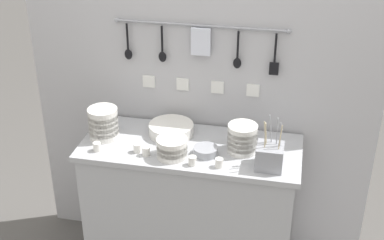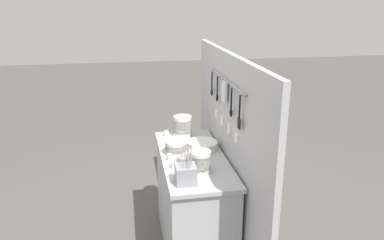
{
  "view_description": "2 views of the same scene",
  "coord_description": "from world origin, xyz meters",
  "px_view_note": "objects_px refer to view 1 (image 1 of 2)",
  "views": [
    {
      "loc": [
        0.52,
        -2.42,
        2.32
      ],
      "look_at": [
        0.02,
        -0.04,
        1.03
      ],
      "focal_mm": 50.0,
      "sensor_mm": 36.0,
      "label": 1
    },
    {
      "loc": [
        2.64,
        -0.47,
        2.02
      ],
      "look_at": [
        0.01,
        -0.01,
        1.15
      ],
      "focal_mm": 35.0,
      "sensor_mm": 36.0,
      "label": 2
    }
  ],
  "objects_px": {
    "bowl_stack_wide_centre": "(172,148)",
    "cup_by_caddy": "(192,161)",
    "plate_stack": "(171,129)",
    "steel_mixing_bowl": "(206,151)",
    "bowl_stack_short_front": "(242,139)",
    "cutlery_caddy": "(270,156)",
    "cup_front_right": "(146,151)",
    "bowl_stack_nested_right": "(103,123)",
    "cup_back_left": "(137,148)",
    "cup_beside_plates": "(97,147)",
    "cup_back_right": "(219,163)"
  },
  "relations": [
    {
      "from": "bowl_stack_wide_centre",
      "to": "cup_by_caddy",
      "type": "xyz_separation_m",
      "value": [
        0.12,
        -0.06,
        -0.03
      ]
    },
    {
      "from": "plate_stack",
      "to": "steel_mixing_bowl",
      "type": "relative_size",
      "value": 1.96
    },
    {
      "from": "bowl_stack_short_front",
      "to": "cutlery_caddy",
      "type": "relative_size",
      "value": 0.57
    },
    {
      "from": "bowl_stack_short_front",
      "to": "cup_front_right",
      "type": "bearing_deg",
      "value": -163.84
    },
    {
      "from": "cutlery_caddy",
      "to": "cup_front_right",
      "type": "height_order",
      "value": "cutlery_caddy"
    },
    {
      "from": "bowl_stack_wide_centre",
      "to": "steel_mixing_bowl",
      "type": "distance_m",
      "value": 0.18
    },
    {
      "from": "bowl_stack_nested_right",
      "to": "cup_by_caddy",
      "type": "bearing_deg",
      "value": -18.42
    },
    {
      "from": "bowl_stack_wide_centre",
      "to": "steel_mixing_bowl",
      "type": "height_order",
      "value": "bowl_stack_wide_centre"
    },
    {
      "from": "bowl_stack_short_front",
      "to": "bowl_stack_nested_right",
      "type": "bearing_deg",
      "value": -179.71
    },
    {
      "from": "bowl_stack_nested_right",
      "to": "bowl_stack_wide_centre",
      "type": "distance_m",
      "value": 0.43
    },
    {
      "from": "cup_back_left",
      "to": "cup_beside_plates",
      "type": "bearing_deg",
      "value": -171.35
    },
    {
      "from": "cup_front_right",
      "to": "cutlery_caddy",
      "type": "bearing_deg",
      "value": 1.64
    },
    {
      "from": "cup_by_caddy",
      "to": "bowl_stack_nested_right",
      "type": "bearing_deg",
      "value": 161.58
    },
    {
      "from": "bowl_stack_nested_right",
      "to": "cutlery_caddy",
      "type": "distance_m",
      "value": 0.92
    },
    {
      "from": "bowl_stack_nested_right",
      "to": "cup_beside_plates",
      "type": "distance_m",
      "value": 0.16
    },
    {
      "from": "bowl_stack_wide_centre",
      "to": "bowl_stack_short_front",
      "type": "relative_size",
      "value": 1.03
    },
    {
      "from": "bowl_stack_wide_centre",
      "to": "plate_stack",
      "type": "distance_m",
      "value": 0.24
    },
    {
      "from": "bowl_stack_short_front",
      "to": "cup_front_right",
      "type": "xyz_separation_m",
      "value": [
        -0.48,
        -0.14,
        -0.05
      ]
    },
    {
      "from": "cup_beside_plates",
      "to": "cup_back_left",
      "type": "distance_m",
      "value": 0.21
    },
    {
      "from": "bowl_stack_wide_centre",
      "to": "cup_back_right",
      "type": "relative_size",
      "value": 3.29
    },
    {
      "from": "bowl_stack_nested_right",
      "to": "plate_stack",
      "type": "xyz_separation_m",
      "value": [
        0.35,
        0.11,
        -0.06
      ]
    },
    {
      "from": "cup_back_right",
      "to": "steel_mixing_bowl",
      "type": "bearing_deg",
      "value": 130.38
    },
    {
      "from": "cutlery_caddy",
      "to": "bowl_stack_nested_right",
      "type": "bearing_deg",
      "value": 172.66
    },
    {
      "from": "steel_mixing_bowl",
      "to": "bowl_stack_wide_centre",
      "type": "bearing_deg",
      "value": -161.89
    },
    {
      "from": "cup_beside_plates",
      "to": "cup_front_right",
      "type": "relative_size",
      "value": 1.0
    },
    {
      "from": "cutlery_caddy",
      "to": "cup_by_caddy",
      "type": "height_order",
      "value": "cutlery_caddy"
    },
    {
      "from": "bowl_stack_wide_centre",
      "to": "cup_by_caddy",
      "type": "bearing_deg",
      "value": -25.83
    },
    {
      "from": "cup_back_left",
      "to": "steel_mixing_bowl",
      "type": "bearing_deg",
      "value": 7.85
    },
    {
      "from": "cup_back_right",
      "to": "cup_front_right",
      "type": "height_order",
      "value": "same"
    },
    {
      "from": "bowl_stack_wide_centre",
      "to": "cutlery_caddy",
      "type": "xyz_separation_m",
      "value": [
        0.5,
        0.0,
        0.01
      ]
    },
    {
      "from": "bowl_stack_wide_centre",
      "to": "bowl_stack_short_front",
      "type": "distance_m",
      "value": 0.37
    },
    {
      "from": "steel_mixing_bowl",
      "to": "cup_back_left",
      "type": "relative_size",
      "value": 2.62
    },
    {
      "from": "bowl_stack_wide_centre",
      "to": "plate_stack",
      "type": "bearing_deg",
      "value": 104.85
    },
    {
      "from": "steel_mixing_bowl",
      "to": "cup_front_right",
      "type": "height_order",
      "value": "cup_front_right"
    },
    {
      "from": "bowl_stack_nested_right",
      "to": "cup_back_left",
      "type": "distance_m",
      "value": 0.26
    },
    {
      "from": "bowl_stack_nested_right",
      "to": "cup_front_right",
      "type": "relative_size",
      "value": 3.58
    },
    {
      "from": "cup_beside_plates",
      "to": "cup_by_caddy",
      "type": "bearing_deg",
      "value": -3.43
    },
    {
      "from": "cutlery_caddy",
      "to": "bowl_stack_short_front",
      "type": "bearing_deg",
      "value": 141.44
    },
    {
      "from": "bowl_stack_wide_centre",
      "to": "cup_back_left",
      "type": "distance_m",
      "value": 0.19
    },
    {
      "from": "steel_mixing_bowl",
      "to": "cup_front_right",
      "type": "xyz_separation_m",
      "value": [
        -0.3,
        -0.07,
        0.0
      ]
    },
    {
      "from": "bowl_stack_short_front",
      "to": "cutlery_caddy",
      "type": "bearing_deg",
      "value": -38.56
    },
    {
      "from": "bowl_stack_short_front",
      "to": "cup_back_right",
      "type": "relative_size",
      "value": 3.2
    },
    {
      "from": "bowl_stack_nested_right",
      "to": "cup_by_caddy",
      "type": "height_order",
      "value": "bowl_stack_nested_right"
    },
    {
      "from": "bowl_stack_wide_centre",
      "to": "cup_beside_plates",
      "type": "bearing_deg",
      "value": -176.18
    },
    {
      "from": "plate_stack",
      "to": "cup_front_right",
      "type": "distance_m",
      "value": 0.26
    },
    {
      "from": "bowl_stack_short_front",
      "to": "cup_back_right",
      "type": "bearing_deg",
      "value": -118.28
    },
    {
      "from": "steel_mixing_bowl",
      "to": "cup_beside_plates",
      "type": "height_order",
      "value": "cup_beside_plates"
    },
    {
      "from": "bowl_stack_wide_centre",
      "to": "cutlery_caddy",
      "type": "height_order",
      "value": "cutlery_caddy"
    },
    {
      "from": "cutlery_caddy",
      "to": "plate_stack",
      "type": "bearing_deg",
      "value": 158.01
    },
    {
      "from": "cup_by_caddy",
      "to": "cup_back_right",
      "type": "height_order",
      "value": "same"
    }
  ]
}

